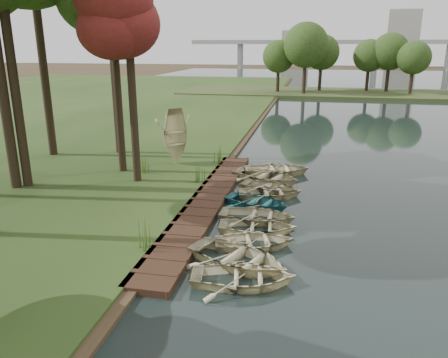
% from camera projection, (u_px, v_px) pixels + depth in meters
% --- Properties ---
extents(ground, '(300.00, 300.00, 0.00)m').
position_uv_depth(ground, '(241.00, 208.00, 20.13)').
color(ground, '#3D2F1D').
extents(boardwalk, '(1.60, 16.00, 0.30)m').
position_uv_depth(boardwalk, '(207.00, 202.00, 20.39)').
color(boardwalk, '#341F14').
rests_on(boardwalk, ground).
extents(peninsula, '(50.00, 14.00, 0.45)m').
position_uv_depth(peninsula, '(348.00, 93.00, 65.36)').
color(peninsula, '#38451E').
rests_on(peninsula, ground).
extents(far_trees, '(45.60, 5.60, 8.80)m').
position_uv_depth(far_trees, '(328.00, 50.00, 64.17)').
color(far_trees, black).
rests_on(far_trees, peninsula).
extents(bridge, '(95.90, 4.00, 8.60)m').
position_uv_depth(bridge, '(349.00, 45.00, 128.09)').
color(bridge, '#A5A5A0').
rests_on(bridge, ground).
extents(building_a, '(10.00, 8.00, 18.00)m').
position_uv_depth(building_a, '(401.00, 39.00, 142.89)').
color(building_a, '#A5A5A0').
rests_on(building_a, ground).
extents(building_b, '(8.00, 8.00, 12.00)m').
position_uv_depth(building_b, '(293.00, 48.00, 155.11)').
color(building_b, '#A5A5A0').
rests_on(building_b, ground).
extents(rowboat_0, '(3.64, 2.84, 0.69)m').
position_uv_depth(rowboat_0, '(243.00, 274.00, 13.52)').
color(rowboat_0, beige).
rests_on(rowboat_0, water).
extents(rowboat_1, '(4.38, 3.83, 0.76)m').
position_uv_depth(rowboat_1, '(238.00, 255.00, 14.67)').
color(rowboat_1, beige).
rests_on(rowboat_1, water).
extents(rowboat_2, '(3.47, 2.89, 0.62)m').
position_uv_depth(rowboat_2, '(254.00, 240.00, 16.01)').
color(rowboat_2, beige).
rests_on(rowboat_2, water).
extents(rowboat_3, '(3.30, 2.49, 0.64)m').
position_uv_depth(rowboat_3, '(257.00, 225.00, 17.28)').
color(rowboat_3, beige).
rests_on(rowboat_3, water).
extents(rowboat_4, '(3.31, 2.41, 0.67)m').
position_uv_depth(rowboat_4, '(257.00, 214.00, 18.37)').
color(rowboat_4, beige).
rests_on(rowboat_4, water).
extents(rowboat_5, '(3.65, 3.12, 0.64)m').
position_uv_depth(rowboat_5, '(257.00, 200.00, 20.06)').
color(rowboat_5, teal).
rests_on(rowboat_5, water).
extents(rowboat_6, '(3.68, 3.05, 0.66)m').
position_uv_depth(rowboat_6, '(270.00, 191.00, 21.27)').
color(rowboat_6, beige).
rests_on(rowboat_6, water).
extents(rowboat_7, '(3.56, 2.97, 0.64)m').
position_uv_depth(rowboat_7, '(270.00, 185.00, 22.14)').
color(rowboat_7, beige).
rests_on(rowboat_7, water).
extents(rowboat_8, '(4.64, 4.10, 0.80)m').
position_uv_depth(rowboat_8, '(266.00, 175.00, 23.72)').
color(rowboat_8, beige).
rests_on(rowboat_8, water).
extents(rowboat_9, '(4.34, 3.56, 0.79)m').
position_uv_depth(rowboat_9, '(277.00, 168.00, 24.99)').
color(rowboat_9, beige).
rests_on(rowboat_9, water).
extents(stored_rowboat, '(4.09, 4.01, 0.69)m').
position_uv_depth(stored_rowboat, '(176.00, 158.00, 26.41)').
color(stored_rowboat, beige).
rests_on(stored_rowboat, bank).
extents(tree_2, '(3.65, 3.65, 9.72)m').
position_uv_depth(tree_2, '(128.00, 20.00, 20.83)').
color(tree_2, black).
rests_on(tree_2, bank).
extents(tree_4, '(3.91, 3.91, 10.31)m').
position_uv_depth(tree_4, '(112.00, 12.00, 22.52)').
color(tree_4, black).
rests_on(tree_4, bank).
extents(reeds_0, '(0.60, 0.60, 1.11)m').
position_uv_depth(reeds_0, '(142.00, 234.00, 15.29)').
color(reeds_0, '#3F661E').
rests_on(reeds_0, bank).
extents(reeds_1, '(0.60, 0.60, 1.00)m').
position_uv_depth(reeds_1, '(200.00, 173.00, 22.82)').
color(reeds_1, '#3F661E').
rests_on(reeds_1, bank).
extents(reeds_2, '(0.60, 0.60, 1.05)m').
position_uv_depth(reeds_2, '(146.00, 163.00, 24.52)').
color(reeds_2, '#3F661E').
rests_on(reeds_2, bank).
extents(reeds_3, '(0.60, 0.60, 1.13)m').
position_uv_depth(reeds_3, '(217.00, 153.00, 26.71)').
color(reeds_3, '#3F661E').
rests_on(reeds_3, bank).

